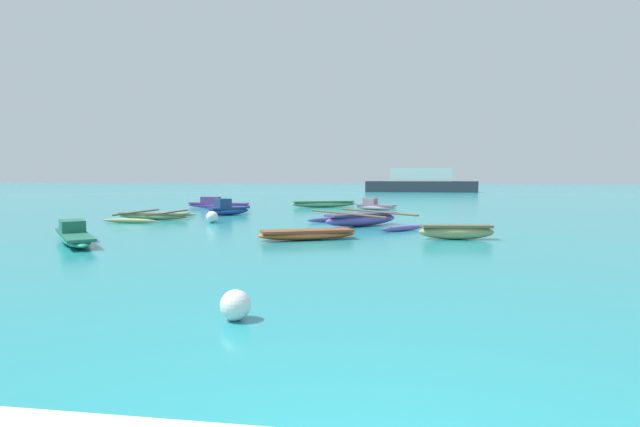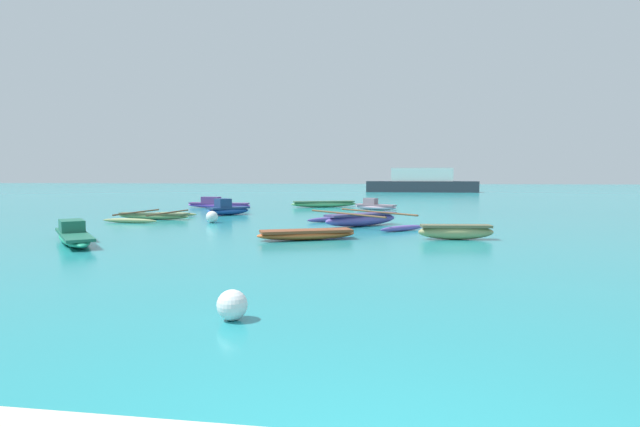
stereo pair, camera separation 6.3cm
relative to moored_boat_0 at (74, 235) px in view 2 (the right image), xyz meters
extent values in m
ellipsoid|color=#209D75|center=(0.06, -0.07, -0.07)|extent=(3.12, 3.48, 0.30)
cube|color=#1E634D|center=(0.06, -0.07, 0.04)|extent=(2.89, 3.22, 0.08)
cube|color=#1E634D|center=(-0.26, 0.31, 0.24)|extent=(1.19, 1.24, 0.33)
ellipsoid|color=#D85F2A|center=(6.46, 1.70, -0.07)|extent=(3.05, 1.85, 0.30)
cube|color=brown|center=(6.46, 1.70, 0.04)|extent=(2.81, 1.73, 0.08)
ellipsoid|color=#644EA7|center=(7.81, 6.10, 0.02)|extent=(2.91, 2.85, 0.49)
cube|color=#443868|center=(7.81, 6.10, 0.23)|extent=(2.70, 2.64, 0.08)
cylinder|color=brown|center=(8.36, 6.63, 0.29)|extent=(3.10, 3.20, 0.07)
cylinder|color=brown|center=(7.26, 5.56, 0.29)|extent=(3.10, 3.20, 0.07)
ellipsoid|color=#644EA7|center=(6.29, 7.67, -0.12)|extent=(1.62, 1.57, 0.20)
ellipsoid|color=#644EA7|center=(9.34, 4.52, -0.12)|extent=(1.62, 1.57, 0.20)
ellipsoid|color=#66B06D|center=(4.73, 17.33, -0.03)|extent=(4.05, 2.09, 0.38)
cube|color=#456D49|center=(4.73, 17.33, 0.12)|extent=(3.74, 1.94, 0.08)
ellipsoid|color=#7F925B|center=(-1.51, 7.66, -0.08)|extent=(3.40, 0.69, 0.28)
cube|color=#525D3E|center=(-1.51, 7.66, 0.02)|extent=(3.13, 0.66, 0.08)
cylinder|color=brown|center=(-0.75, 7.61, 0.08)|extent=(0.28, 3.57, 0.07)
cylinder|color=brown|center=(-2.27, 7.70, 0.08)|extent=(0.28, 3.57, 0.07)
ellipsoid|color=#7F925B|center=(-1.40, 9.44, -0.12)|extent=(2.43, 0.34, 0.20)
ellipsoid|color=#7F925B|center=(-1.61, 5.87, -0.12)|extent=(2.43, 0.34, 0.20)
ellipsoid|color=#97945C|center=(10.91, 2.44, 0.00)|extent=(2.30, 0.79, 0.45)
cube|color=brown|center=(10.91, 2.44, 0.18)|extent=(2.12, 0.74, 0.08)
ellipsoid|color=purple|center=(-1.41, 15.69, -0.06)|extent=(4.05, 0.83, 0.32)
cube|color=#60367A|center=(-1.41, 15.69, 0.05)|extent=(3.72, 0.78, 0.08)
cube|color=#60367A|center=(-1.91, 15.72, 0.27)|extent=(1.15, 0.55, 0.35)
ellipsoid|color=#E9ADC6|center=(7.97, 15.37, -0.07)|extent=(2.58, 1.71, 0.31)
cube|color=gray|center=(7.97, 15.37, 0.05)|extent=(2.38, 1.59, 0.08)
cube|color=gray|center=(7.68, 15.52, 0.26)|extent=(0.87, 0.75, 0.34)
ellipsoid|color=#1E4CA0|center=(0.95, 10.55, -0.03)|extent=(2.07, 2.17, 0.39)
cube|color=navy|center=(0.95, 10.55, 0.12)|extent=(1.93, 2.02, 0.08)
cube|color=navy|center=(0.77, 10.34, 0.38)|extent=(0.90, 0.90, 0.43)
sphere|color=white|center=(1.68, 6.47, 0.02)|extent=(0.49, 0.49, 0.49)
sphere|color=white|center=(6.98, -6.69, -0.02)|extent=(0.41, 0.41, 0.41)
cube|color=#2D333D|center=(12.07, 47.77, 0.43)|extent=(12.97, 2.85, 1.30)
cube|color=white|center=(12.07, 47.77, 1.85)|extent=(7.13, 2.43, 1.56)
camera|label=1|loc=(9.05, -12.94, 1.69)|focal=28.00mm
camera|label=2|loc=(9.11, -12.93, 1.69)|focal=28.00mm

